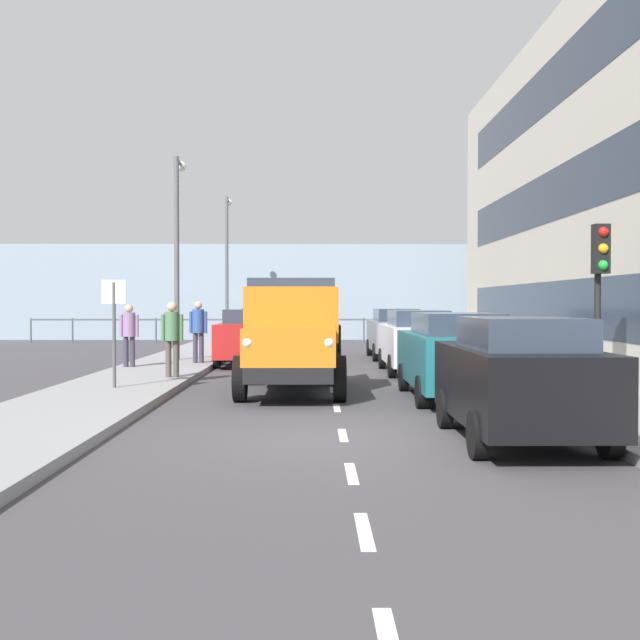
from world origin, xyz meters
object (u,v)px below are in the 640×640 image
lamp_post_promenade (178,239)px  traffic_light_near (600,273)px  car_grey_kerbside_3 (395,333)px  car_red_oppositeside_0 (250,336)px  car_white_kerbside_2 (417,340)px  lamp_post_far (227,256)px  pedestrian_in_dark_coat (198,326)px  street_sign (114,314)px  car_black_kerbside_near (519,377)px  truck_vintage_orange (292,338)px  pedestrian_strolling (129,330)px  car_teal_kerbside_1 (455,354)px  car_silver_oppositeside_1 (263,329)px  pedestrian_near_railing (172,333)px

lamp_post_promenade → traffic_light_near: bearing=132.7°
car_grey_kerbside_3 → traffic_light_near: (-2.41, 12.72, 1.58)m
car_red_oppositeside_0 → car_white_kerbside_2: bearing=148.6°
lamp_post_promenade → lamp_post_far: 12.04m
car_grey_kerbside_3 → pedestrian_in_dark_coat: pedestrian_in_dark_coat is taller
street_sign → car_red_oppositeside_0: bearing=-105.5°
car_white_kerbside_2 → pedestrian_in_dark_coat: (6.23, -1.80, 0.33)m
lamp_post_far → car_grey_kerbside_3: bearing=125.5°
street_sign → pedestrian_in_dark_coat: bearing=-96.4°
car_black_kerbside_near → truck_vintage_orange: bearing=-60.3°
car_black_kerbside_near → pedestrian_strolling: size_ratio=2.24×
lamp_post_promenade → car_grey_kerbside_3: bearing=-161.0°
car_teal_kerbside_1 → car_red_oppositeside_0: same height
truck_vintage_orange → car_red_oppositeside_0: truck_vintage_orange is taller
truck_vintage_orange → lamp_post_promenade: bearing=-64.8°
truck_vintage_orange → car_grey_kerbside_3: 11.03m
car_silver_oppositeside_1 → pedestrian_in_dark_coat: size_ratio=2.47×
car_teal_kerbside_1 → car_red_oppositeside_0: bearing=-61.2°
car_silver_oppositeside_1 → lamp_post_promenade: (2.29, 5.80, 3.03)m
truck_vintage_orange → street_sign: bearing=1.5°
truck_vintage_orange → car_teal_kerbside_1: size_ratio=1.24×
pedestrian_strolling → pedestrian_in_dark_coat: 2.24m
pedestrian_near_railing → pedestrian_in_dark_coat: pedestrian_in_dark_coat is taller
pedestrian_near_railing → traffic_light_near: size_ratio=0.56×
car_white_kerbside_2 → pedestrian_near_railing: bearing=23.3°
lamp_post_far → traffic_light_near: bearing=112.5°
car_grey_kerbside_3 → pedestrian_strolling: (7.93, 5.31, 0.27)m
car_black_kerbside_near → street_sign: (6.98, -5.64, 0.79)m
car_white_kerbside_2 → lamp_post_promenade: bearing=-24.5°
car_red_oppositeside_0 → pedestrian_in_dark_coat: 1.86m
car_white_kerbside_2 → car_red_oppositeside_0: (4.79, -2.93, 0.00)m
car_red_oppositeside_0 → traffic_light_near: traffic_light_near is taller
lamp_post_promenade → street_sign: bearing=90.7°
pedestrian_strolling → street_sign: bearing=100.1°
car_teal_kerbside_1 → traffic_light_near: bearing=151.8°
pedestrian_in_dark_coat → traffic_light_near: traffic_light_near is taller
car_red_oppositeside_0 → street_sign: bearing=74.5°
car_black_kerbside_near → pedestrian_near_railing: pedestrian_near_railing is taller
car_red_oppositeside_0 → pedestrian_near_railing: (1.40, 5.59, 0.32)m
car_black_kerbside_near → car_grey_kerbside_3: same height
pedestrian_strolling → car_white_kerbside_2: bearing=177.5°
lamp_post_far → pedestrian_in_dark_coat: bearing=92.7°
car_grey_kerbside_3 → car_silver_oppositeside_1: 5.85m
car_red_oppositeside_0 → pedestrian_near_railing: size_ratio=2.48×
car_black_kerbside_near → pedestrian_strolling: pedestrian_strolling is taller
pedestrian_in_dark_coat → street_sign: size_ratio=0.81×
truck_vintage_orange → car_teal_kerbside_1: truck_vintage_orange is taller
truck_vintage_orange → car_black_kerbside_near: 6.61m
car_grey_kerbside_3 → car_white_kerbside_2: bearing=90.0°
pedestrian_near_railing → pedestrian_strolling: (1.73, -3.01, -0.04)m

